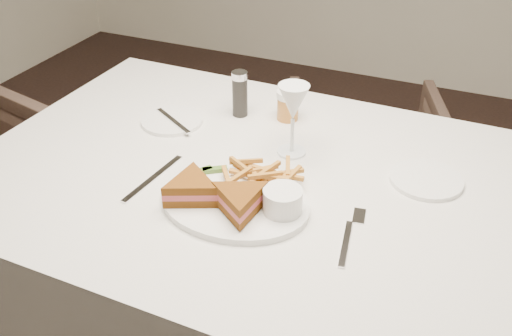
% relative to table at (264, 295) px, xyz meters
% --- Properties ---
extents(table, '(1.37, 0.92, 0.75)m').
position_rel_table_xyz_m(table, '(0.00, 0.00, 0.00)').
color(table, silver).
rests_on(table, ground).
extents(chair_far, '(0.72, 0.70, 0.59)m').
position_rel_table_xyz_m(chair_far, '(0.05, 0.86, -0.08)').
color(chair_far, '#44322A').
rests_on(chair_far, ground).
extents(table_setting, '(0.81, 0.62, 0.18)m').
position_rel_table_xyz_m(table_setting, '(-0.01, -0.04, 0.41)').
color(table_setting, white).
rests_on(table_setting, table).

